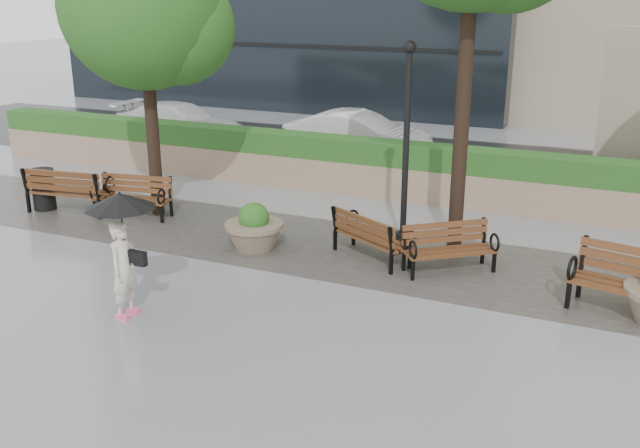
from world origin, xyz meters
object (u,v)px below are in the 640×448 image
at_px(bench_0, 70,200).
at_px(bench_3, 449,258).
at_px(bench_2, 371,246).
at_px(car_right, 358,136).
at_px(planter_left, 254,232).
at_px(pedestrian, 123,243).
at_px(lamppost, 406,161).
at_px(trash_bin, 43,191).
at_px(bench_4, 635,299).
at_px(bench_1, 133,205).
at_px(car_left, 181,123).

xyz_separation_m(bench_0, bench_3, (8.72, 0.01, -0.05)).
xyz_separation_m(bench_2, car_right, (-3.23, 7.59, 0.44)).
distance_m(planter_left, pedestrian, 3.49).
xyz_separation_m(bench_2, lamppost, (0.33, 0.89, 1.47)).
height_order(bench_3, trash_bin, trash_bin).
relative_size(bench_2, bench_4, 0.85).
xyz_separation_m(bench_1, trash_bin, (-2.23, -0.37, 0.18)).
height_order(bench_1, bench_2, bench_1).
relative_size(bench_3, car_right, 0.39).
xyz_separation_m(bench_0, trash_bin, (-0.72, -0.05, 0.14)).
bearing_deg(car_right, bench_1, 161.67).
xyz_separation_m(bench_4, trash_bin, (-12.53, 0.62, 0.14)).
height_order(trash_bin, pedestrian, pedestrian).
xyz_separation_m(bench_1, planter_left, (3.48, -0.73, 0.10)).
bearing_deg(bench_2, bench_0, 28.27).
distance_m(planter_left, car_left, 10.64).
relative_size(bench_0, bench_1, 1.13).
xyz_separation_m(bench_3, car_right, (-4.71, 7.61, 0.45)).
height_order(bench_1, bench_3, bench_1).
xyz_separation_m(bench_0, pedestrian, (4.64, -3.79, 0.89)).
distance_m(bench_4, trash_bin, 12.55).
bearing_deg(car_left, trash_bin, -169.83).
relative_size(lamppost, pedestrian, 2.02).
height_order(bench_0, bench_3, bench_0).
bearing_deg(pedestrian, bench_4, -68.39).
height_order(trash_bin, lamppost, lamppost).
height_order(bench_2, car_right, car_right).
xyz_separation_m(planter_left, pedestrian, (-0.35, -3.37, 0.82)).
bearing_deg(trash_bin, bench_1, 9.36).
relative_size(bench_1, bench_3, 1.07).
height_order(bench_2, bench_3, bench_2).
relative_size(planter_left, car_right, 0.26).
bearing_deg(pedestrian, planter_left, -7.86).
bearing_deg(bench_1, car_left, 107.09).
bearing_deg(car_right, pedestrian, -176.24).
distance_m(bench_0, lamppost, 7.76).
distance_m(lamppost, car_left, 11.77).
height_order(trash_bin, car_right, car_right).
bearing_deg(planter_left, bench_4, -2.12).
bearing_deg(car_left, bench_3, -125.02).
distance_m(bench_1, bench_3, 7.22).
distance_m(lamppost, pedestrian, 5.57).
bearing_deg(lamppost, bench_0, -173.08).
relative_size(bench_2, bench_3, 1.06).
xyz_separation_m(lamppost, car_left, (-9.72, 6.54, -1.09)).
bearing_deg(car_right, bench_0, 152.82).
bearing_deg(lamppost, pedestrian, -121.89).
bearing_deg(bench_2, pedestrian, 83.82).
distance_m(bench_1, car_left, 8.04).
relative_size(planter_left, car_left, 0.25).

